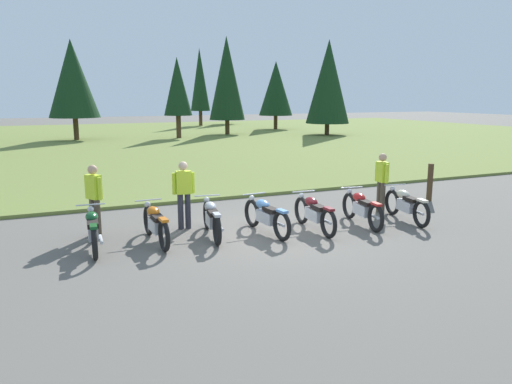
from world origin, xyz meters
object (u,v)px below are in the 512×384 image
at_px(motorcycle_sky_blue, 266,215).
at_px(motorcycle_maroon, 314,213).
at_px(motorcycle_cream, 406,204).
at_px(trail_marker_post, 430,183).
at_px(rider_in_hivis_vest, 184,191).
at_px(rider_checking_bike, 382,179).
at_px(motorcycle_silver, 212,218).
at_px(motorcycle_orange, 156,224).
at_px(motorcycle_british_green, 93,230).
at_px(rider_near_row_end, 94,196).
at_px(motorcycle_red, 362,208).

bearing_deg(motorcycle_sky_blue, motorcycle_maroon, -11.23).
height_order(motorcycle_cream, trail_marker_post, trail_marker_post).
relative_size(motorcycle_maroon, rider_in_hivis_vest, 1.26).
relative_size(rider_checking_bike, trail_marker_post, 1.43).
bearing_deg(motorcycle_cream, motorcycle_silver, 172.61).
distance_m(rider_checking_bike, rider_in_hivis_vest, 5.51).
relative_size(motorcycle_orange, rider_in_hivis_vest, 1.26).
relative_size(motorcycle_british_green, motorcycle_sky_blue, 1.00).
relative_size(motorcycle_sky_blue, trail_marker_post, 1.80).
bearing_deg(motorcycle_silver, motorcycle_maroon, -11.53).
relative_size(rider_checking_bike, rider_in_hivis_vest, 1.00).
distance_m(rider_near_row_end, trail_marker_post, 9.92).
bearing_deg(motorcycle_red, motorcycle_maroon, 178.64).
distance_m(motorcycle_sky_blue, trail_marker_post, 6.32).
bearing_deg(motorcycle_red, rider_in_hivis_vest, 160.91).
bearing_deg(rider_in_hivis_vest, motorcycle_red, -19.09).
height_order(motorcycle_maroon, trail_marker_post, trail_marker_post).
xyz_separation_m(rider_checking_bike, rider_in_hivis_vest, (-5.47, 0.59, 0.00)).
height_order(motorcycle_british_green, motorcycle_silver, same).
bearing_deg(motorcycle_orange, motorcycle_maroon, -8.28).
distance_m(motorcycle_maroon, rider_checking_bike, 2.81).
distance_m(motorcycle_silver, trail_marker_post, 7.53).
relative_size(motorcycle_sky_blue, rider_checking_bike, 1.26).
height_order(motorcycle_orange, motorcycle_sky_blue, same).
height_order(rider_in_hivis_vest, trail_marker_post, rider_in_hivis_vest).
bearing_deg(trail_marker_post, motorcycle_cream, -144.77).
xyz_separation_m(motorcycle_silver, motorcycle_cream, (5.11, -0.66, 0.00)).
distance_m(motorcycle_cream, rider_in_hivis_vest, 5.75).
distance_m(motorcycle_british_green, motorcycle_maroon, 5.10).
height_order(motorcycle_british_green, rider_checking_bike, rider_checking_bike).
distance_m(motorcycle_sky_blue, motorcycle_maroon, 1.20).
xyz_separation_m(motorcycle_orange, rider_checking_bike, (6.38, 0.29, 0.51)).
xyz_separation_m(motorcycle_silver, rider_in_hivis_vest, (-0.39, 0.93, 0.51)).
bearing_deg(motorcycle_maroon, trail_marker_post, 16.57).
relative_size(motorcycle_british_green, rider_in_hivis_vest, 1.26).
height_order(motorcycle_sky_blue, motorcycle_maroon, same).
distance_m(motorcycle_silver, motorcycle_red, 3.85).
distance_m(motorcycle_maroon, motorcycle_cream, 2.67).
height_order(motorcycle_cream, rider_in_hivis_vest, rider_in_hivis_vest).
distance_m(motorcycle_cream, rider_checking_bike, 1.12).
bearing_deg(motorcycle_maroon, motorcycle_cream, -3.53).
bearing_deg(rider_checking_bike, motorcycle_british_green, -178.07).
xyz_separation_m(motorcycle_british_green, rider_checking_bike, (7.70, 0.26, 0.51)).
bearing_deg(rider_near_row_end, motorcycle_cream, -13.75).
bearing_deg(motorcycle_silver, motorcycle_red, -7.93).
height_order(motorcycle_silver, motorcycle_red, same).
height_order(motorcycle_sky_blue, rider_near_row_end, rider_near_row_end).
relative_size(motorcycle_red, trail_marker_post, 1.79).
bearing_deg(rider_in_hivis_vest, rider_near_row_end, 172.72).
relative_size(motorcycle_maroon, trail_marker_post, 1.80).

